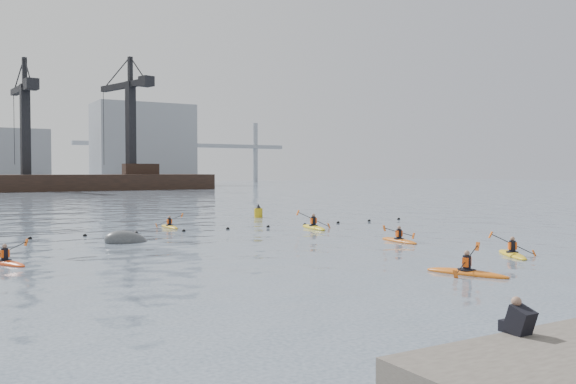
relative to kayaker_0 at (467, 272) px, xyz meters
name	(u,v)px	position (x,y,z in m)	size (l,w,h in m)	color
ground	(484,286)	(-1.27, -1.94, -0.10)	(400.00, 400.00, 0.00)	#3D485A
float_line	(205,230)	(-1.77, 20.59, -0.07)	(33.24, 0.73, 0.24)	black
barge_pier	(25,181)	(-1.49, 108.05, 1.80)	(72.00, 19.30, 29.50)	black
skyline	(13,149)	(0.97, 148.33, 9.15)	(141.00, 28.00, 22.00)	gray
kayaker_0	(467,272)	(0.00, 0.00, 0.00)	(2.12, 3.21, 1.23)	#D15F13
kayaker_1	(512,254)	(5.55, 2.48, 0.00)	(2.13, 2.97, 1.23)	gold
kayaker_2	(5,262)	(-14.46, 11.49, -0.01)	(1.93, 2.96, 1.08)	#E74515
kayaker_3	(313,227)	(4.94, 18.03, 0.01)	(2.44, 3.59, 1.39)	yellow
kayaker_4	(399,240)	(4.78, 9.29, 0.00)	(2.06, 3.07, 1.05)	#C85D12
kayaker_5	(169,226)	(-3.12, 23.51, -0.01)	(1.95, 2.84, 1.05)	gold
mooring_buoy	(127,242)	(-7.99, 16.57, -0.10)	(2.43, 1.44, 1.22)	#424648
nav_buoy	(258,213)	(6.28, 28.45, 0.29)	(0.69, 0.69, 1.26)	gold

